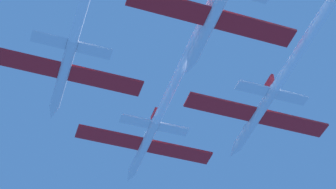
# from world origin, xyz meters

# --- Properties ---
(jet_lead) EXTENTS (15.58, 48.74, 2.58)m
(jet_lead) POSITION_xyz_m (0.24, -14.12, 0.26)
(jet_lead) COLOR white
(jet_right_wing) EXTENTS (15.58, 48.72, 2.58)m
(jet_right_wing) POSITION_xyz_m (9.66, -23.55, -0.71)
(jet_right_wing) COLOR white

